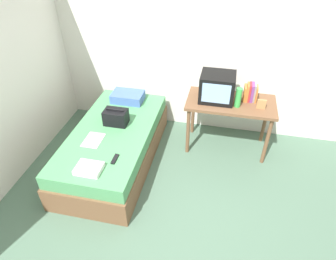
{
  "coord_description": "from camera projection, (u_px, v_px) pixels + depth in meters",
  "views": [
    {
      "loc": [
        0.49,
        -1.92,
        2.78
      ],
      "look_at": [
        -0.13,
        0.93,
        0.59
      ],
      "focal_mm": 31.38,
      "sensor_mm": 36.0,
      "label": 1
    }
  ],
  "objects": [
    {
      "name": "book_row",
      "position": [
        250.0,
        93.0,
        3.82
      ],
      "size": [
        0.17,
        0.16,
        0.24
      ],
      "color": "#CC7233",
      "rests_on": "desk"
    },
    {
      "name": "ground_plane",
      "position": [
        162.0,
        223.0,
        3.25
      ],
      "size": [
        8.0,
        8.0,
        0.0
      ],
      "primitive_type": "plane",
      "color": "#4C6B56"
    },
    {
      "name": "water_bottle",
      "position": [
        238.0,
        98.0,
        3.69
      ],
      "size": [
        0.08,
        0.08,
        0.26
      ],
      "primitive_type": "cylinder",
      "color": "green",
      "rests_on": "desk"
    },
    {
      "name": "handbag",
      "position": [
        116.0,
        117.0,
        3.81
      ],
      "size": [
        0.3,
        0.2,
        0.22
      ],
      "color": "black",
      "rests_on": "bed"
    },
    {
      "name": "picture_frame",
      "position": [
        261.0,
        104.0,
        3.68
      ],
      "size": [
        0.11,
        0.02,
        0.13
      ],
      "primitive_type": "cube",
      "color": "#B27F4C",
      "rests_on": "desk"
    },
    {
      "name": "desk",
      "position": [
        230.0,
        108.0,
        3.92
      ],
      "size": [
        1.16,
        0.6,
        0.76
      ],
      "color": "brown",
      "rests_on": "ground"
    },
    {
      "name": "pillow",
      "position": [
        128.0,
        97.0,
        4.3
      ],
      "size": [
        0.45,
        0.3,
        0.13
      ],
      "primitive_type": "cube",
      "color": "#4766AD",
      "rests_on": "bed"
    },
    {
      "name": "remote_dark",
      "position": [
        115.0,
        159.0,
        3.3
      ],
      "size": [
        0.04,
        0.16,
        0.02
      ],
      "primitive_type": "cube",
      "color": "black",
      "rests_on": "bed"
    },
    {
      "name": "folded_towel",
      "position": [
        89.0,
        169.0,
        3.16
      ],
      "size": [
        0.28,
        0.22,
        0.06
      ],
      "primitive_type": "cube",
      "color": "white",
      "rests_on": "bed"
    },
    {
      "name": "wall_back",
      "position": [
        194.0,
        44.0,
        4.03
      ],
      "size": [
        5.2,
        0.1,
        2.6
      ],
      "primitive_type": "cube",
      "color": "silver",
      "rests_on": "ground"
    },
    {
      "name": "bed",
      "position": [
        114.0,
        145.0,
        3.92
      ],
      "size": [
        1.0,
        2.0,
        0.52
      ],
      "color": "brown",
      "rests_on": "ground"
    },
    {
      "name": "magazine",
      "position": [
        93.0,
        140.0,
        3.59
      ],
      "size": [
        0.21,
        0.29,
        0.01
      ],
      "primitive_type": "cube",
      "color": "white",
      "rests_on": "bed"
    },
    {
      "name": "tv",
      "position": [
        217.0,
        87.0,
        3.8
      ],
      "size": [
        0.44,
        0.39,
        0.36
      ],
      "color": "black",
      "rests_on": "desk"
    }
  ]
}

